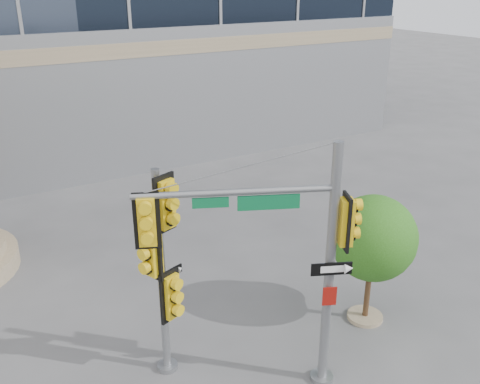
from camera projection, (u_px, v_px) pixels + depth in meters
main_signal_pole at (282, 246)px, 10.04m from camera, size 3.84×1.96×5.27m
secondary_signal_pole at (162, 262)px, 10.56m from camera, size 0.87×0.63×4.63m
street_tree at (374, 241)px, 12.60m from camera, size 2.11×2.06×3.28m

